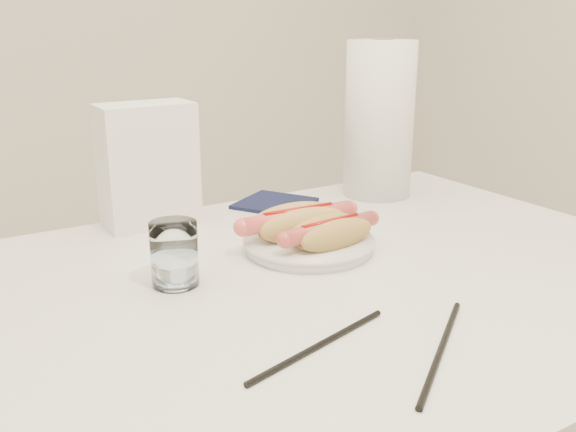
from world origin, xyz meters
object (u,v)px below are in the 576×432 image
water_glass (174,254)px  napkin_box (148,165)px  table (291,322)px  paper_towel_roll (379,120)px  hotdog_right (330,233)px  hotdog_left (298,223)px  plate (309,246)px

water_glass → napkin_box: 0.29m
table → paper_towel_roll: bearing=37.4°
table → hotdog_right: (0.10, 0.05, 0.10)m
table → napkin_box: bearing=101.6°
hotdog_right → napkin_box: (-0.17, 0.30, 0.07)m
hotdog_right → water_glass: water_glass is taller
napkin_box → paper_towel_roll: bearing=-7.1°
hotdog_left → table: bearing=-124.6°
hotdog_left → hotdog_right: size_ratio=1.13×
hotdog_right → napkin_box: bearing=115.2°
table → hotdog_left: 0.17m
hotdog_left → paper_towel_roll: bearing=32.6°
table → water_glass: bearing=150.5°
table → hotdog_left: size_ratio=6.23×
plate → hotdog_right: 0.05m
hotdog_right → paper_towel_roll: size_ratio=0.56×
hotdog_right → plate: bearing=103.7°
plate → water_glass: (-0.23, -0.02, 0.04)m
plate → hotdog_left: hotdog_left is taller
plate → paper_towel_roll: size_ratio=0.64×
paper_towel_roll → table: bearing=-142.6°
hotdog_right → paper_towel_roll: 0.39m
water_glass → paper_towel_roll: size_ratio=0.29×
napkin_box → paper_towel_roll: paper_towel_roll is taller
napkin_box → water_glass: bearing=-103.4°
hotdog_left → hotdog_right: (0.02, -0.06, -0.00)m
plate → napkin_box: (-0.16, 0.26, 0.10)m
hotdog_left → water_glass: size_ratio=2.17×
napkin_box → plate: bearing=-58.2°
plate → hotdog_left: bearing=107.2°
hotdog_left → hotdog_right: 0.06m
plate → table: bearing=-134.2°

